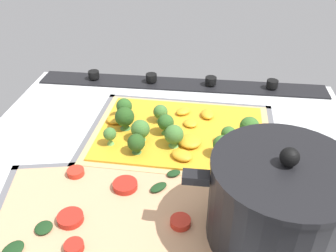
# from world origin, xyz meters

# --- Properties ---
(ground_plane) EXTENTS (0.76, 0.67, 0.03)m
(ground_plane) POSITION_xyz_m (0.00, 0.00, -0.01)
(ground_plane) COLOR silver
(stove_control_panel) EXTENTS (0.73, 0.07, 0.03)m
(stove_control_panel) POSITION_xyz_m (-0.00, -0.30, 0.01)
(stove_control_panel) COLOR black
(stove_control_panel) RESTS_ON ground_plane
(baking_tray_front) EXTENTS (0.38, 0.29, 0.01)m
(baking_tray_front) POSITION_xyz_m (-0.02, -0.06, 0.00)
(baking_tray_front) COLOR slate
(baking_tray_front) RESTS_ON ground_plane
(broccoli_pizza) EXTENTS (0.35, 0.27, 0.06)m
(broccoli_pizza) POSITION_xyz_m (-0.02, -0.05, 0.02)
(broccoli_pizza) COLOR tan
(broccoli_pizza) RESTS_ON baking_tray_front
(baking_tray_back) EXTENTS (0.41, 0.32, 0.01)m
(baking_tray_back) POSITION_xyz_m (0.06, 0.16, 0.00)
(baking_tray_back) COLOR slate
(baking_tray_back) RESTS_ON ground_plane
(veggie_pizza_back) EXTENTS (0.38, 0.29, 0.02)m
(veggie_pizza_back) POSITION_xyz_m (0.06, 0.16, 0.01)
(veggie_pizza_back) COLOR tan
(veggie_pizza_back) RESTS_ON baking_tray_back
(cooking_pot) EXTENTS (0.26, 0.19, 0.16)m
(cooking_pot) POSITION_xyz_m (-0.17, 0.18, 0.07)
(cooking_pot) COLOR black
(cooking_pot) RESTS_ON ground_plane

